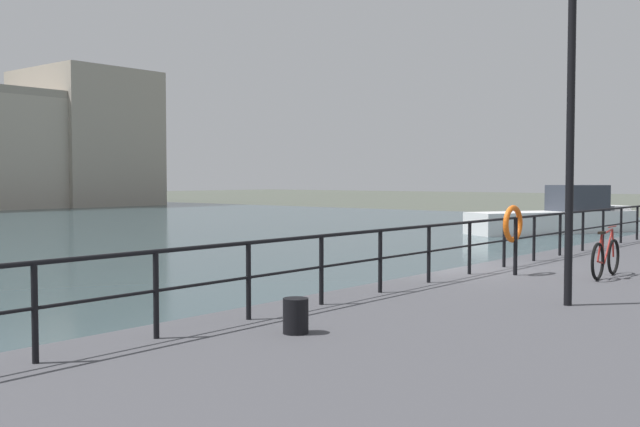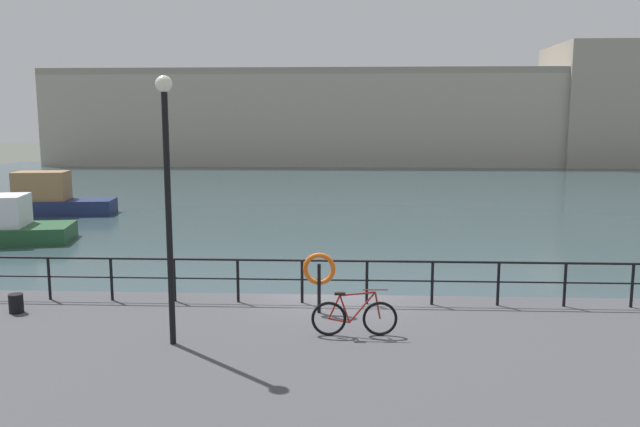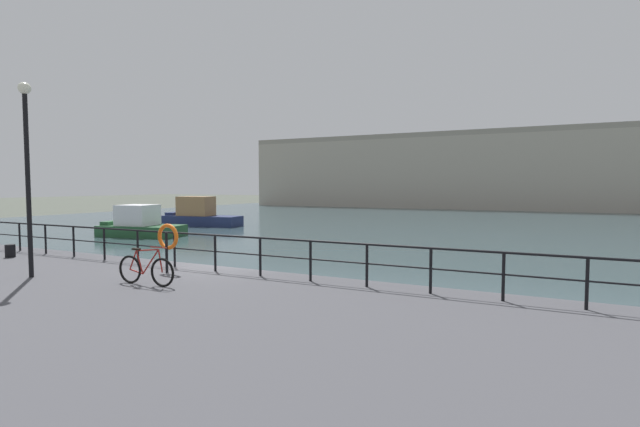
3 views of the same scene
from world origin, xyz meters
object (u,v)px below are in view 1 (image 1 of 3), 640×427
Objects in this scene: moored_white_yacht at (559,216)px; life_ring_stand at (513,226)px; mooring_bollard at (296,316)px; parked_bicycle at (606,258)px; quay_lamp_post at (571,88)px.

moored_white_yacht is 6.44× the size of life_ring_stand.
parked_bicycle is at bearing -8.70° from mooring_bollard.
moored_white_yacht is 30.39m from mooring_bollard.
life_ring_stand is 0.27× the size of quay_lamp_post.
quay_lamp_post is (-25.06, -10.16, 3.25)m from moored_white_yacht.
moored_white_yacht reaches higher than parked_bicycle.
parked_bicycle is 0.34× the size of quay_lamp_post.
quay_lamp_post is at bearing -23.73° from mooring_bollard.
moored_white_yacht is 1.72× the size of quay_lamp_post.
moored_white_yacht is 23.49m from parked_bicycle.
quay_lamp_post is at bearing -141.76° from life_ring_stand.
parked_bicycle is at bearing -127.89° from moored_white_yacht.
quay_lamp_post reaches higher than moored_white_yacht.
moored_white_yacht is at bearing 19.66° from life_ring_stand.
mooring_bollard is (-29.23, -8.33, 0.19)m from moored_white_yacht.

